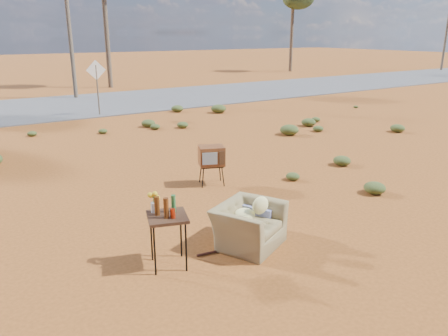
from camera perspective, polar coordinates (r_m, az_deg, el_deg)
ground at (r=7.36m, az=1.26°, el=-8.59°), size 140.00×140.00×0.00m
highway at (r=21.07m, az=-22.30°, el=7.28°), size 140.00×7.00×0.04m
armchair at (r=6.92m, az=3.47°, el=-6.57°), size 1.33×1.22×0.90m
tv_unit at (r=9.47m, az=-1.65°, el=1.53°), size 0.65×0.60×0.87m
side_table at (r=6.17m, az=-7.81°, el=-5.86°), size 0.68×0.68×1.09m
rusty_bar at (r=6.92m, az=1.70°, el=-10.21°), size 1.35×0.20×0.04m
road_sign at (r=18.33m, az=-16.30°, el=11.24°), size 0.78×0.06×2.19m
utility_pole_center at (r=23.71m, az=-19.74°, el=18.58°), size 1.40×0.20×8.00m
utility_pole_east at (r=44.17m, az=27.23°, el=16.68°), size 1.40×0.20×8.00m
scrub_patch at (r=10.76m, az=-15.70°, el=0.02°), size 17.49×8.07×0.33m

